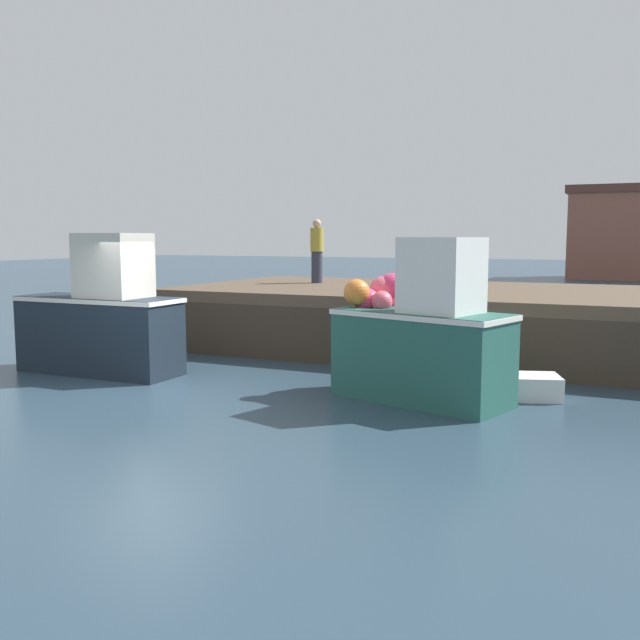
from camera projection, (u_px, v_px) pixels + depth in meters
ground at (147, 393)px, 12.01m from camera, size 120.00×160.00×0.10m
pier at (428, 301)px, 16.09m from camera, size 11.78×6.17×1.41m
fishing_boat_near_left at (102, 320)px, 13.37m from camera, size 3.28×1.12×2.66m
fishing_boat_near_right at (421, 335)px, 11.10m from camera, size 3.02×1.99×2.58m
rowboat at (507, 386)px, 11.38m from camera, size 1.78×1.22×0.42m
dockworker at (317, 251)px, 18.34m from camera, size 0.34×0.34×1.65m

